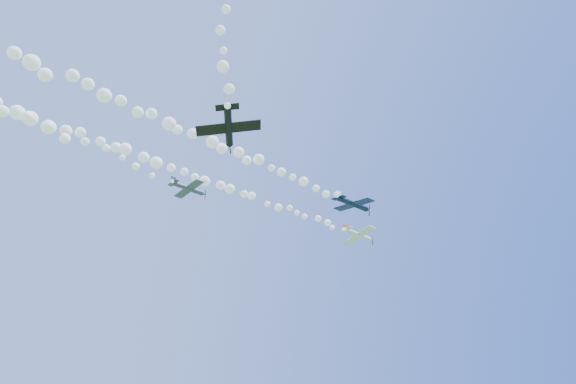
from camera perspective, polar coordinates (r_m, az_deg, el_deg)
name	(u,v)px	position (r m, az deg, el deg)	size (l,w,h in m)	color
plane_white	(359,235)	(101.91, 8.36, -5.05)	(8.06, 8.54, 2.69)	white
smoke_trail_white	(169,167)	(83.42, -13.88, 2.91)	(78.26, 14.78, 3.32)	white
plane_navy	(353,204)	(81.23, 7.75, -1.41)	(7.99, 8.22, 2.54)	#0C1935
smoke_trail_navy	(112,99)	(65.29, -20.15, 10.35)	(76.02, 17.33, 3.10)	white
plane_grey	(189,188)	(73.34, -11.70, 0.42)	(6.18, 6.55, 1.66)	#3C4257
plane_black	(229,127)	(55.81, -7.06, 7.65)	(7.35, 6.95, 2.66)	black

